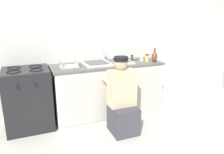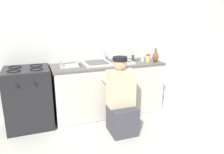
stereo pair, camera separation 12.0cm
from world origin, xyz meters
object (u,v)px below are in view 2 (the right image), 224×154
object	(u,v)px
stove_range	(29,98)
condiment_jar	(148,58)
water_glass	(143,59)
dish_rack_tray	(69,65)
spice_bottle_pepper	(133,58)
sink_double_basin	(108,62)
cell_phone	(136,59)
vase_decorative	(155,57)
plumber_person	(121,102)

from	to	relation	value
stove_range	condiment_jar	world-z (taller)	condiment_jar
water_glass	dish_rack_tray	bearing A→B (deg)	178.14
spice_bottle_pepper	condiment_jar	xyz separation A→B (m)	(0.21, -0.15, 0.01)
sink_double_basin	cell_phone	distance (m)	0.59
stove_range	vase_decorative	size ratio (longest dim) A/B	4.02
water_glass	cell_phone	size ratio (longest dim) A/B	0.71
sink_double_basin	spice_bottle_pepper	world-z (taller)	sink_double_basin
spice_bottle_pepper	water_glass	world-z (taller)	spice_bottle_pepper
plumber_person	spice_bottle_pepper	bearing A→B (deg)	53.88
stove_range	water_glass	world-z (taller)	water_glass
sink_double_basin	condiment_jar	distance (m)	0.69
cell_phone	vase_decorative	bearing A→B (deg)	-56.24
condiment_jar	dish_rack_tray	size ratio (longest dim) A/B	0.46
condiment_jar	water_glass	bearing A→B (deg)	140.18
spice_bottle_pepper	vase_decorative	xyz separation A→B (m)	(0.32, -0.20, 0.04)
stove_range	dish_rack_tray	xyz separation A→B (m)	(0.63, -0.02, 0.46)
cell_phone	sink_double_basin	bearing A→B (deg)	-166.41
condiment_jar	vase_decorative	bearing A→B (deg)	-26.66
condiment_jar	spice_bottle_pepper	bearing A→B (deg)	145.14
condiment_jar	cell_phone	distance (m)	0.28
sink_double_basin	spice_bottle_pepper	bearing A→B (deg)	3.29
stove_range	vase_decorative	xyz separation A→B (m)	(2.05, -0.17, 0.52)
condiment_jar	cell_phone	world-z (taller)	condiment_jar
spice_bottle_pepper	cell_phone	xyz separation A→B (m)	(0.11, 0.11, -0.04)
sink_double_basin	vase_decorative	xyz separation A→B (m)	(0.79, -0.17, 0.07)
sink_double_basin	stove_range	distance (m)	1.34
vase_decorative	dish_rack_tray	distance (m)	1.43
stove_range	spice_bottle_pepper	size ratio (longest dim) A/B	8.80
spice_bottle_pepper	cell_phone	distance (m)	0.16
condiment_jar	water_glass	size ratio (longest dim) A/B	1.28
stove_range	spice_bottle_pepper	world-z (taller)	spice_bottle_pepper
stove_range	water_glass	bearing A→B (deg)	-1.81
plumber_person	condiment_jar	size ratio (longest dim) A/B	8.63
condiment_jar	sink_double_basin	bearing A→B (deg)	169.96
cell_phone	plumber_person	bearing A→B (deg)	-127.43
spice_bottle_pepper	stove_range	bearing A→B (deg)	-179.04
stove_range	cell_phone	size ratio (longest dim) A/B	6.60
plumber_person	water_glass	distance (m)	0.98
cell_phone	water_glass	bearing A→B (deg)	-81.35
vase_decorative	condiment_jar	bearing A→B (deg)	153.34
spice_bottle_pepper	condiment_jar	size ratio (longest dim) A/B	0.82
dish_rack_tray	cell_phone	bearing A→B (deg)	7.56
spice_bottle_pepper	dish_rack_tray	bearing A→B (deg)	-177.50
plumber_person	vase_decorative	xyz separation A→B (m)	(0.81, 0.46, 0.52)
water_glass	stove_range	bearing A→B (deg)	178.19
condiment_jar	water_glass	distance (m)	0.09
plumber_person	dish_rack_tray	size ratio (longest dim) A/B	3.94
spice_bottle_pepper	cell_phone	world-z (taller)	spice_bottle_pepper
sink_double_basin	dish_rack_tray	bearing A→B (deg)	-178.09
dish_rack_tray	sink_double_basin	bearing A→B (deg)	1.91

